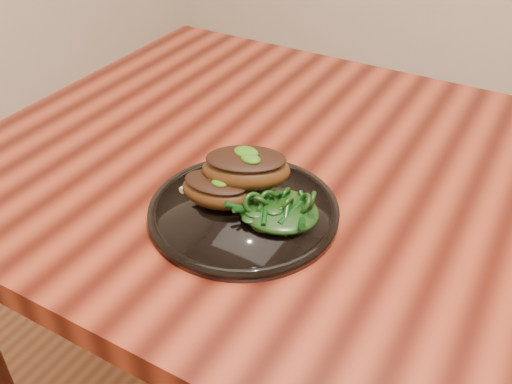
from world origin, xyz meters
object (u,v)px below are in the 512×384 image
desk (491,272)px  lamb_chop_front (216,189)px  plate (244,211)px  greens_heap (279,206)px

desk → lamb_chop_front: (-0.34, -0.16, 0.12)m
desk → plate: bearing=-153.7°
greens_heap → lamb_chop_front: bearing=-171.2°
plate → greens_heap: 0.06m
plate → lamb_chop_front: bearing=-166.4°
lamb_chop_front → greens_heap: size_ratio=0.99×
lamb_chop_front → greens_heap: lamb_chop_front is taller
plate → greens_heap: bearing=5.2°
greens_heap → desk: bearing=29.8°
desk → plate: plate is taller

